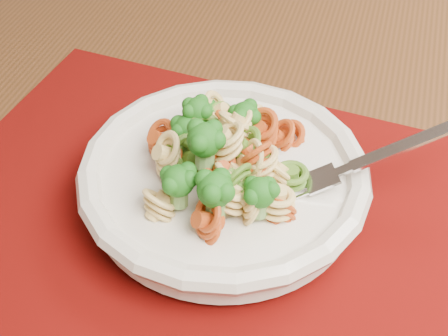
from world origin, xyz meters
The scene contains 5 objects.
dining_table centered at (-0.60, -0.03, 0.60)m, with size 1.51×1.18×0.70m.
placemat centered at (-0.61, -0.16, 0.70)m, with size 0.45×0.35×0.00m, color #550403.
pasta_bowl centered at (-0.60, -0.14, 0.73)m, with size 0.24×0.24×0.05m.
pasta_broccoli_heap centered at (-0.60, -0.14, 0.75)m, with size 0.20×0.20×0.06m, color #E4C270, non-canonical shape.
fork centered at (-0.52, -0.12, 0.75)m, with size 0.19×0.02×0.01m, color silver, non-canonical shape.
Camera 1 is at (-0.41, -0.45, 1.09)m, focal length 50.00 mm.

